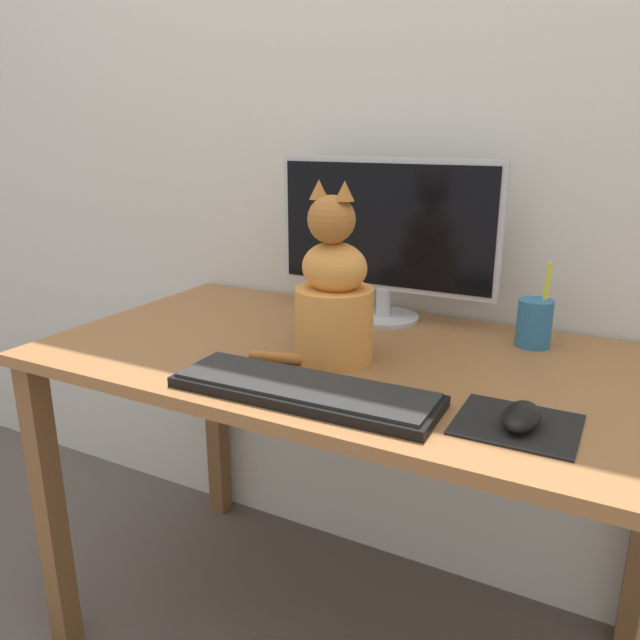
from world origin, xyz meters
name	(u,v)px	position (x,y,z in m)	size (l,w,h in m)	color
wall_back	(422,95)	(0.00, 0.38, 1.25)	(7.00, 0.04, 2.50)	beige
desk	(349,398)	(0.00, 0.00, 0.63)	(1.26, 0.69, 0.74)	brown
monitor	(385,234)	(-0.03, 0.25, 0.94)	(0.53, 0.17, 0.38)	#B2B2B7
keyboard	(304,390)	(0.03, -0.23, 0.75)	(0.47, 0.16, 0.02)	black
mousepad_right	(517,424)	(0.37, -0.18, 0.74)	(0.18, 0.16, 0.00)	black
computer_mouse_right	(521,416)	(0.38, -0.19, 0.76)	(0.06, 0.10, 0.03)	black
cat	(333,296)	(-0.01, -0.05, 0.87)	(0.23, 0.18, 0.35)	#D6893D
pen_cup	(535,322)	(0.32, 0.22, 0.79)	(0.07, 0.07, 0.18)	#286089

